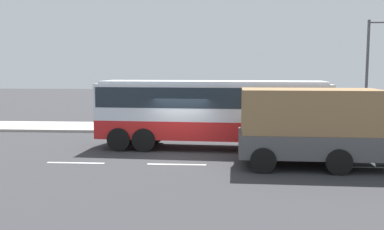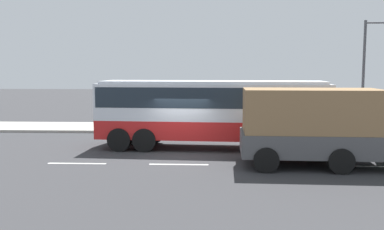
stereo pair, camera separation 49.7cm
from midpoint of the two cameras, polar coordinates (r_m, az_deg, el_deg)
name	(u,v)px [view 2 (the right image)]	position (r m, az deg, el deg)	size (l,w,h in m)	color
ground_plane	(181,154)	(19.60, -2.17, -5.17)	(120.00, 120.00, 0.00)	#333335
sidewalk_curb	(190,128)	(27.47, -0.80, -1.71)	(80.00, 4.00, 0.15)	#A8A399
lane_centreline	(54,163)	(18.61, -18.62, -6.10)	(26.48, 0.16, 0.01)	white
coach_bus	(212,107)	(20.59, 1.98, 1.11)	(11.09, 3.21, 3.28)	red
cargo_truck	(335,125)	(17.61, 17.80, -1.29)	(7.74, 2.88, 3.08)	#19592D
car_silver_hatch	(350,125)	(25.26, 19.83, -1.23)	(4.51, 2.37, 1.40)	silver
pedestrian_near_curb	(286,112)	(27.77, 11.86, 0.36)	(0.32, 0.32, 1.65)	#38334C
street_lamp	(367,68)	(26.93, 21.76, 5.83)	(1.68, 0.24, 6.48)	#47474C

